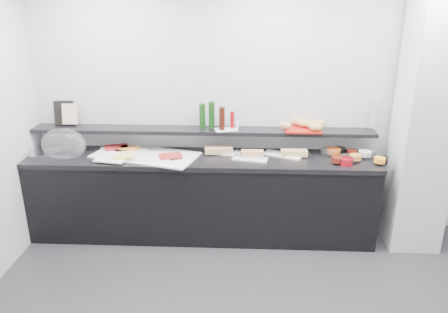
{
  "coord_description": "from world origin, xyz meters",
  "views": [
    {
      "loc": [
        -0.26,
        -2.51,
        2.47
      ],
      "look_at": [
        -0.45,
        1.45,
        1.0
      ],
      "focal_mm": 35.0,
      "sensor_mm": 36.0,
      "label": 1
    }
  ],
  "objects_px": {
    "framed_print": "(64,113)",
    "carafe": "(373,116)",
    "sandwich_plate_mid": "(250,159)",
    "condiment_tray": "(226,130)",
    "cloche_base": "(52,153)",
    "bread_tray": "(303,129)"
  },
  "relations": [
    {
      "from": "cloche_base",
      "to": "framed_print",
      "type": "relative_size",
      "value": 1.54
    },
    {
      "from": "cloche_base",
      "to": "bread_tray",
      "type": "bearing_deg",
      "value": -14.42
    },
    {
      "from": "framed_print",
      "to": "carafe",
      "type": "distance_m",
      "value": 3.27
    },
    {
      "from": "cloche_base",
      "to": "condiment_tray",
      "type": "height_order",
      "value": "condiment_tray"
    },
    {
      "from": "cloche_base",
      "to": "sandwich_plate_mid",
      "type": "xyz_separation_m",
      "value": [
        2.08,
        -0.06,
        -0.01
      ]
    },
    {
      "from": "condiment_tray",
      "to": "cloche_base",
      "type": "bearing_deg",
      "value": 166.01
    },
    {
      "from": "framed_print",
      "to": "bread_tray",
      "type": "height_order",
      "value": "framed_print"
    },
    {
      "from": "sandwich_plate_mid",
      "to": "condiment_tray",
      "type": "distance_m",
      "value": 0.41
    },
    {
      "from": "sandwich_plate_mid",
      "to": "condiment_tray",
      "type": "bearing_deg",
      "value": 154.75
    },
    {
      "from": "carafe",
      "to": "sandwich_plate_mid",
      "type": "bearing_deg",
      "value": -168.04
    },
    {
      "from": "sandwich_plate_mid",
      "to": "carafe",
      "type": "relative_size",
      "value": 1.18
    },
    {
      "from": "cloche_base",
      "to": "carafe",
      "type": "relative_size",
      "value": 1.33
    },
    {
      "from": "framed_print",
      "to": "carafe",
      "type": "height_order",
      "value": "carafe"
    },
    {
      "from": "cloche_base",
      "to": "condiment_tray",
      "type": "xyz_separation_m",
      "value": [
        1.82,
        0.14,
        0.24
      ]
    },
    {
      "from": "sandwich_plate_mid",
      "to": "carafe",
      "type": "xyz_separation_m",
      "value": [
        1.26,
        0.27,
        0.39
      ]
    },
    {
      "from": "framed_print",
      "to": "carafe",
      "type": "xyz_separation_m",
      "value": [
        3.27,
        -0.06,
        0.02
      ]
    },
    {
      "from": "framed_print",
      "to": "condiment_tray",
      "type": "height_order",
      "value": "framed_print"
    },
    {
      "from": "sandwich_plate_mid",
      "to": "carafe",
      "type": "distance_m",
      "value": 1.35
    },
    {
      "from": "sandwich_plate_mid",
      "to": "condiment_tray",
      "type": "xyz_separation_m",
      "value": [
        -0.26,
        0.2,
        0.25
      ]
    },
    {
      "from": "cloche_base",
      "to": "framed_print",
      "type": "xyz_separation_m",
      "value": [
        0.07,
        0.27,
        0.36
      ]
    },
    {
      "from": "sandwich_plate_mid",
      "to": "bread_tray",
      "type": "bearing_deg",
      "value": 34.67
    },
    {
      "from": "sandwich_plate_mid",
      "to": "condiment_tray",
      "type": "relative_size",
      "value": 1.56
    }
  ]
}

